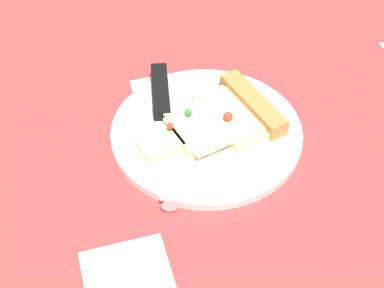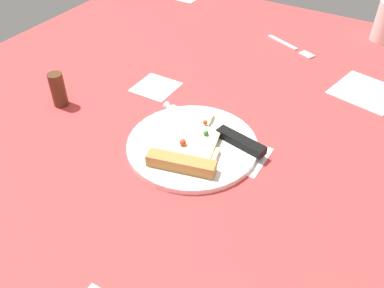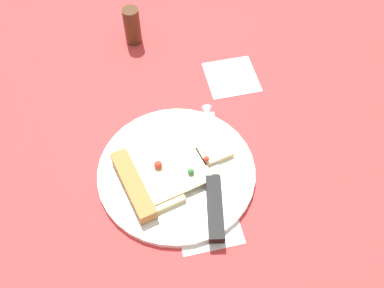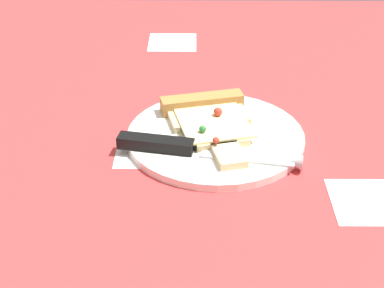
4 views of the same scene
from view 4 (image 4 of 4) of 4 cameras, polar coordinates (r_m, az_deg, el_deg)
ground_plane at (r=74.69cm, az=1.05°, el=-3.50°), size 135.53×135.53×3.00cm
plate at (r=79.70cm, az=2.30°, el=0.72°), size 24.24×24.24×1.09cm
pizza_slice at (r=81.22cm, az=1.83°, el=2.45°), size 13.21×18.75×2.50cm
knife at (r=74.90cm, az=-0.20°, el=-0.45°), size 23.96×6.67×2.45cm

